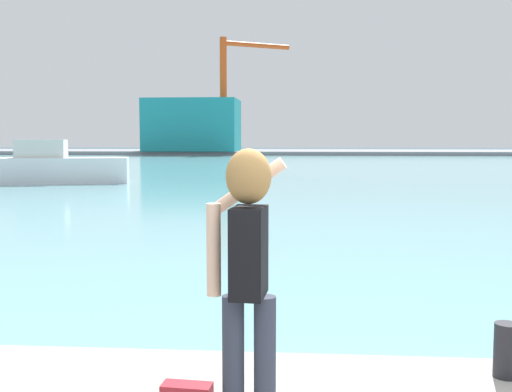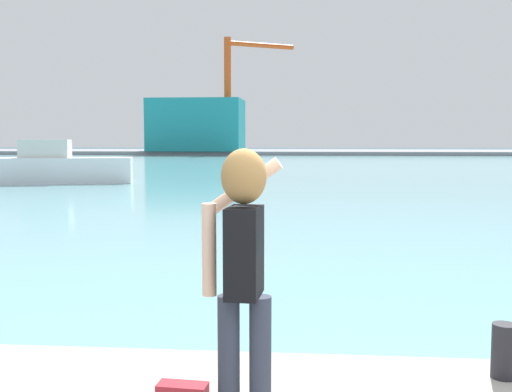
{
  "view_description": "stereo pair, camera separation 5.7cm",
  "coord_description": "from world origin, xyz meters",
  "px_view_note": "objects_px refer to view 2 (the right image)",
  "views": [
    {
      "loc": [
        -0.45,
        -3.03,
        2.32
      ],
      "look_at": [
        -1.06,
        4.54,
        1.61
      ],
      "focal_mm": 43.07,
      "sensor_mm": 36.0,
      "label": 1
    },
    {
      "loc": [
        -0.39,
        -3.02,
        2.32
      ],
      "look_at": [
        -1.06,
        4.54,
        1.61
      ],
      "focal_mm": 43.07,
      "sensor_mm": 36.0,
      "label": 2
    }
  ],
  "objects_px": {
    "boat_moored": "(61,167)",
    "harbor_bollard": "(504,351)",
    "warehouse_left": "(197,125)",
    "person_photographer": "(243,257)",
    "port_crane": "(236,83)"
  },
  "relations": [
    {
      "from": "person_photographer",
      "to": "port_crane",
      "type": "xyz_separation_m",
      "value": [
        -10.3,
        84.97,
        8.8
      ]
    },
    {
      "from": "boat_moored",
      "to": "harbor_bollard",
      "type": "bearing_deg",
      "value": -74.25
    },
    {
      "from": "warehouse_left",
      "to": "port_crane",
      "type": "distance_m",
      "value": 8.43
    },
    {
      "from": "warehouse_left",
      "to": "person_photographer",
      "type": "bearing_deg",
      "value": -79.32
    },
    {
      "from": "person_photographer",
      "to": "port_crane",
      "type": "bearing_deg",
      "value": 10.99
    },
    {
      "from": "warehouse_left",
      "to": "port_crane",
      "type": "height_order",
      "value": "port_crane"
    },
    {
      "from": "harbor_bollard",
      "to": "boat_moored",
      "type": "xyz_separation_m",
      "value": [
        -14.42,
        26.31,
        0.13
      ]
    },
    {
      "from": "person_photographer",
      "to": "port_crane",
      "type": "relative_size",
      "value": 0.11
    },
    {
      "from": "harbor_bollard",
      "to": "port_crane",
      "type": "xyz_separation_m",
      "value": [
        -12.18,
        84.07,
        9.66
      ]
    },
    {
      "from": "person_photographer",
      "to": "warehouse_left",
      "type": "relative_size",
      "value": 0.13
    },
    {
      "from": "boat_moored",
      "to": "port_crane",
      "type": "relative_size",
      "value": 0.45
    },
    {
      "from": "person_photographer",
      "to": "harbor_bollard",
      "type": "bearing_deg",
      "value": -60.38
    },
    {
      "from": "harbor_bollard",
      "to": "boat_moored",
      "type": "height_order",
      "value": "boat_moored"
    },
    {
      "from": "boat_moored",
      "to": "port_crane",
      "type": "bearing_deg",
      "value": 74.8
    },
    {
      "from": "warehouse_left",
      "to": "harbor_bollard",
      "type": "bearing_deg",
      "value": -77.98
    }
  ]
}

